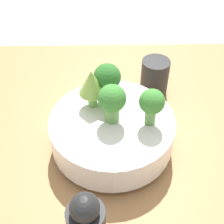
# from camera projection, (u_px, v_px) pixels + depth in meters

# --- Properties ---
(ground_plane) EXTENTS (6.00, 6.00, 0.00)m
(ground_plane) POSITION_uv_depth(u_px,v_px,m) (122.00, 171.00, 0.67)
(ground_plane) COLOR silver
(table) EXTENTS (0.88, 0.87, 0.05)m
(table) POSITION_uv_depth(u_px,v_px,m) (123.00, 164.00, 0.65)
(table) COLOR #9E7042
(table) RESTS_ON ground_plane
(bowl) EXTENTS (0.25, 0.25, 0.08)m
(bowl) POSITION_uv_depth(u_px,v_px,m) (112.00, 131.00, 0.63)
(bowl) COLOR silver
(bowl) RESTS_ON table
(broccoli_floret_center) EXTENTS (0.05, 0.05, 0.08)m
(broccoli_floret_center) POSITION_uv_depth(u_px,v_px,m) (112.00, 101.00, 0.57)
(broccoli_floret_center) COLOR #609347
(broccoli_floret_center) RESTS_ON bowl
(broccoli_floret_right) EXTENTS (0.05, 0.05, 0.08)m
(broccoli_floret_right) POSITION_uv_depth(u_px,v_px,m) (152.00, 103.00, 0.57)
(broccoli_floret_right) COLOR #609347
(broccoli_floret_right) RESTS_ON bowl
(broccoli_floret_back) EXTENTS (0.06, 0.06, 0.08)m
(broccoli_floret_back) POSITION_uv_depth(u_px,v_px,m) (107.00, 80.00, 0.62)
(broccoli_floret_back) COLOR #7AB256
(broccoli_floret_back) RESTS_ON bowl
(romanesco_piece_far) EXTENTS (0.05, 0.05, 0.09)m
(romanesco_piece_far) POSITION_uv_depth(u_px,v_px,m) (92.00, 83.00, 0.60)
(romanesco_piece_far) COLOR #7AB256
(romanesco_piece_far) RESTS_ON bowl
(cup) EXTENTS (0.07, 0.07, 0.09)m
(cup) POSITION_uv_depth(u_px,v_px,m) (155.00, 77.00, 0.76)
(cup) COLOR black
(cup) RESTS_ON table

